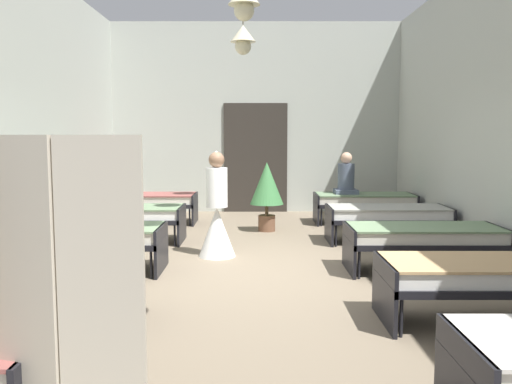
% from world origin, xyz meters
% --- Properties ---
extents(ground_plane, '(6.91, 11.33, 0.10)m').
position_xyz_m(ground_plane, '(0.00, 0.00, -0.05)').
color(ground_plane, '#7A6B56').
extents(room_shell, '(6.71, 10.93, 4.15)m').
position_xyz_m(room_shell, '(-0.00, 1.32, 2.09)').
color(room_shell, '#B2B7AD').
rests_on(room_shell, ground).
extents(bed_left_row_1, '(1.90, 0.84, 0.57)m').
position_xyz_m(bed_left_row_1, '(-2.10, -1.87, 0.44)').
color(bed_left_row_1, black).
rests_on(bed_left_row_1, ground).
extents(bed_right_row_1, '(1.90, 0.84, 0.57)m').
position_xyz_m(bed_right_row_1, '(2.10, -1.87, 0.44)').
color(bed_right_row_1, black).
rests_on(bed_right_row_1, ground).
extents(bed_left_row_2, '(1.90, 0.84, 0.57)m').
position_xyz_m(bed_left_row_2, '(-2.10, 0.00, 0.44)').
color(bed_left_row_2, black).
rests_on(bed_left_row_2, ground).
extents(bed_right_row_2, '(1.90, 0.84, 0.57)m').
position_xyz_m(bed_right_row_2, '(2.10, 0.00, 0.44)').
color(bed_right_row_2, black).
rests_on(bed_right_row_2, ground).
extents(bed_left_row_3, '(1.90, 0.84, 0.57)m').
position_xyz_m(bed_left_row_3, '(-2.10, 1.87, 0.44)').
color(bed_left_row_3, black).
rests_on(bed_left_row_3, ground).
extents(bed_right_row_3, '(1.90, 0.84, 0.57)m').
position_xyz_m(bed_right_row_3, '(2.10, 1.87, 0.44)').
color(bed_right_row_3, black).
rests_on(bed_right_row_3, ground).
extents(bed_left_row_4, '(1.90, 0.84, 0.57)m').
position_xyz_m(bed_left_row_4, '(-2.10, 3.73, 0.44)').
color(bed_left_row_4, black).
rests_on(bed_left_row_4, ground).
extents(bed_right_row_4, '(1.90, 0.84, 0.57)m').
position_xyz_m(bed_right_row_4, '(2.10, 3.73, 0.44)').
color(bed_right_row_4, black).
rests_on(bed_right_row_4, ground).
extents(nurse_near_aisle, '(0.52, 0.52, 1.49)m').
position_xyz_m(nurse_near_aisle, '(-0.54, 0.85, 0.53)').
color(nurse_near_aisle, white).
rests_on(nurse_near_aisle, ground).
extents(patient_seated_primary, '(0.44, 0.44, 0.80)m').
position_xyz_m(patient_seated_primary, '(1.75, 3.79, 0.87)').
color(patient_seated_primary, '#515B70').
rests_on(patient_seated_primary, bed_right_row_4).
extents(potted_plant, '(0.59, 0.59, 1.23)m').
position_xyz_m(potted_plant, '(0.20, 2.87, 0.79)').
color(potted_plant, brown).
rests_on(potted_plant, ground).
extents(privacy_screen, '(1.23, 0.28, 1.70)m').
position_xyz_m(privacy_screen, '(-1.15, -4.09, 0.85)').
color(privacy_screen, '#BCB29E').
rests_on(privacy_screen, ground).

